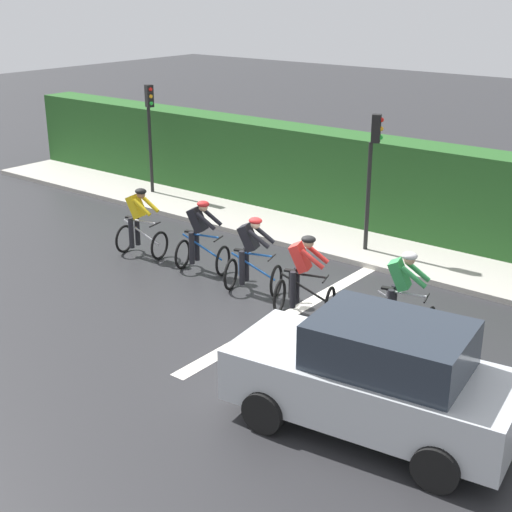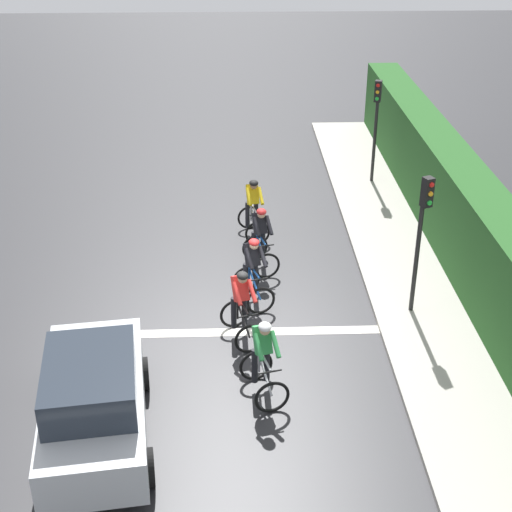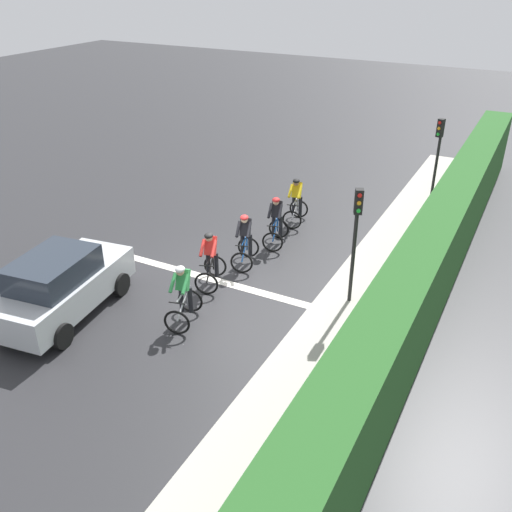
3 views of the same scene
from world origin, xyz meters
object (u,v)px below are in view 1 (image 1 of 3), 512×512
object	(u,v)px
cyclist_second	(200,238)
cyclist_fourth	(303,278)
cyclist_mid	(251,257)
cyclist_lead	(139,224)
car_silver	(375,377)
traffic_light_near_crossing	(372,163)
cyclist_trailing	(402,296)
traffic_light_far_junction	(150,123)

from	to	relation	value
cyclist_second	cyclist_fourth	bearing A→B (deg)	-99.41
cyclist_second	cyclist_mid	distance (m)	1.65
cyclist_lead	cyclist_fourth	distance (m)	4.98
car_silver	cyclist_fourth	bearing A→B (deg)	49.73
cyclist_lead	cyclist_second	bearing A→B (deg)	-86.22
traffic_light_near_crossing	cyclist_lead	bearing A→B (deg)	129.53
cyclist_fourth	cyclist_lead	bearing A→B (deg)	85.41
cyclist_lead	car_silver	xyz separation A→B (m)	(-2.98, -8.02, 0.08)
cyclist_fourth	car_silver	world-z (taller)	car_silver
cyclist_trailing	traffic_light_near_crossing	bearing A→B (deg)	37.78
cyclist_lead	traffic_light_far_junction	world-z (taller)	traffic_light_far_junction
traffic_light_near_crossing	traffic_light_far_junction	xyz separation A→B (m)	(0.41, 7.74, 0.00)
cyclist_fourth	cyclist_trailing	world-z (taller)	same
cyclist_mid	cyclist_lead	bearing A→B (deg)	88.12
cyclist_trailing	traffic_light_far_junction	xyz separation A→B (m)	(3.89, 10.43, 1.43)
cyclist_second	cyclist_fourth	world-z (taller)	same
cyclist_second	traffic_light_far_junction	distance (m)	6.71
cyclist_lead	car_silver	world-z (taller)	car_silver
cyclist_trailing	cyclist_fourth	bearing A→B (deg)	101.16
cyclist_lead	cyclist_second	size ratio (longest dim) A/B	1.00
cyclist_trailing	car_silver	xyz separation A→B (m)	(-2.96, -1.14, 0.08)
cyclist_lead	car_silver	distance (m)	8.55
cyclist_second	cyclist_trailing	world-z (taller)	same
cyclist_lead	cyclist_second	distance (m)	1.83
cyclist_fourth	cyclist_trailing	distance (m)	1.94
cyclist_lead	cyclist_fourth	size ratio (longest dim) A/B	1.00
car_silver	traffic_light_far_junction	xyz separation A→B (m)	(6.85, 11.58, 1.35)
car_silver	cyclist_second	bearing A→B (deg)	63.36
cyclist_lead	cyclist_trailing	world-z (taller)	same
cyclist_lead	cyclist_fourth	xyz separation A→B (m)	(-0.40, -4.97, 0.00)
cyclist_fourth	cyclist_trailing	size ratio (longest dim) A/B	1.00
cyclist_second	car_silver	xyz separation A→B (m)	(-3.10, -6.19, 0.08)
cyclist_second	cyclist_lead	bearing A→B (deg)	93.78
cyclist_trailing	cyclist_second	bearing A→B (deg)	88.37
cyclist_second	cyclist_fourth	xyz separation A→B (m)	(-0.52, -3.14, 0.00)
cyclist_trailing	traffic_light_near_crossing	xyz separation A→B (m)	(3.47, 2.69, 1.43)
cyclist_fourth	car_silver	size ratio (longest dim) A/B	0.39
cyclist_trailing	traffic_light_far_junction	distance (m)	11.22
cyclist_lead	car_silver	size ratio (longest dim) A/B	0.39
cyclist_trailing	cyclist_mid	bearing A→B (deg)	91.53
car_silver	traffic_light_near_crossing	xyz separation A→B (m)	(6.43, 3.84, 1.35)
car_silver	cyclist_trailing	bearing A→B (deg)	21.15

